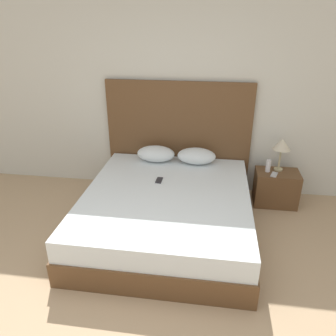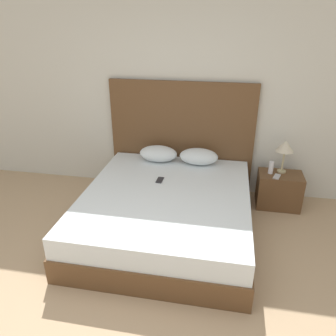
{
  "view_description": "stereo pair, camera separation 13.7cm",
  "coord_description": "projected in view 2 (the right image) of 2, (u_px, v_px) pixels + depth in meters",
  "views": [
    {
      "loc": [
        0.61,
        -1.6,
        2.27
      ],
      "look_at": [
        0.14,
        1.64,
        0.75
      ],
      "focal_mm": 35.0,
      "sensor_mm": 36.0,
      "label": 1
    },
    {
      "loc": [
        0.75,
        -1.57,
        2.27
      ],
      "look_at": [
        0.14,
        1.64,
        0.75
      ],
      "focal_mm": 35.0,
      "sensor_mm": 36.0,
      "label": 2
    }
  ],
  "objects": [
    {
      "name": "nightstand",
      "position": [
        279.0,
        190.0,
        4.22
      ],
      "size": [
        0.54,
        0.36,
        0.46
      ],
      "color": "brown",
      "rests_on": "ground_plane"
    },
    {
      "name": "bed",
      "position": [
        166.0,
        212.0,
        3.72
      ],
      "size": [
        1.85,
        2.09,
        0.5
      ],
      "color": "brown",
      "rests_on": "ground_plane"
    },
    {
      "name": "pillow_left",
      "position": [
        158.0,
        154.0,
        4.37
      ],
      "size": [
        0.5,
        0.31,
        0.21
      ],
      "color": "silver",
      "rests_on": "bed"
    },
    {
      "name": "headboard",
      "position": [
        181.0,
        138.0,
        4.46
      ],
      "size": [
        1.94,
        0.05,
        1.52
      ],
      "color": "brown",
      "rests_on": "ground_plane"
    },
    {
      "name": "toiletry_bottle",
      "position": [
        271.0,
        168.0,
        4.12
      ],
      "size": [
        0.06,
        0.06,
        0.16
      ],
      "color": "silver",
      "rests_on": "nightstand"
    },
    {
      "name": "wall_back",
      "position": [
        172.0,
        93.0,
        4.3
      ],
      "size": [
        10.0,
        0.06,
        2.7
      ],
      "color": "silver",
      "rests_on": "ground_plane"
    },
    {
      "name": "phone_on_nightstand",
      "position": [
        277.0,
        177.0,
        4.05
      ],
      "size": [
        0.12,
        0.16,
        0.01
      ],
      "color": "#B7B7BC",
      "rests_on": "nightstand"
    },
    {
      "name": "table_lamp",
      "position": [
        285.0,
        147.0,
        4.04
      ],
      "size": [
        0.22,
        0.22,
        0.42
      ],
      "color": "tan",
      "rests_on": "nightstand"
    },
    {
      "name": "pillow_right",
      "position": [
        199.0,
        156.0,
        4.28
      ],
      "size": [
        0.5,
        0.31,
        0.21
      ],
      "color": "silver",
      "rests_on": "bed"
    },
    {
      "name": "phone_on_bed",
      "position": [
        160.0,
        180.0,
        3.88
      ],
      "size": [
        0.07,
        0.15,
        0.01
      ],
      "color": "#232328",
      "rests_on": "bed"
    }
  ]
}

